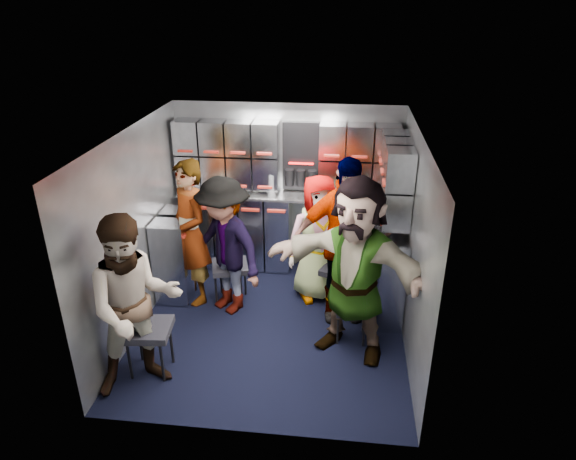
# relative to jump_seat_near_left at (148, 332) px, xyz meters

# --- Properties ---
(floor) EXTENTS (3.00, 3.00, 0.00)m
(floor) POSITION_rel_jump_seat_near_left_xyz_m (1.03, 0.85, -0.44)
(floor) COLOR black
(floor) RESTS_ON ground
(wall_back) EXTENTS (2.80, 0.04, 2.10)m
(wall_back) POSITION_rel_jump_seat_near_left_xyz_m (1.03, 2.35, 0.61)
(wall_back) COLOR gray
(wall_back) RESTS_ON ground
(wall_left) EXTENTS (0.04, 3.00, 2.10)m
(wall_left) POSITION_rel_jump_seat_near_left_xyz_m (-0.37, 0.85, 0.61)
(wall_left) COLOR gray
(wall_left) RESTS_ON ground
(wall_right) EXTENTS (0.04, 3.00, 2.10)m
(wall_right) POSITION_rel_jump_seat_near_left_xyz_m (2.43, 0.85, 0.61)
(wall_right) COLOR gray
(wall_right) RESTS_ON ground
(ceiling) EXTENTS (2.80, 3.00, 0.02)m
(ceiling) POSITION_rel_jump_seat_near_left_xyz_m (1.03, 0.85, 1.66)
(ceiling) COLOR silver
(ceiling) RESTS_ON wall_back
(cart_bank_back) EXTENTS (2.68, 0.38, 0.99)m
(cart_bank_back) POSITION_rel_jump_seat_near_left_xyz_m (1.03, 2.14, 0.05)
(cart_bank_back) COLOR #9499A3
(cart_bank_back) RESTS_ON ground
(cart_bank_left) EXTENTS (0.38, 0.76, 0.99)m
(cart_bank_left) POSITION_rel_jump_seat_near_left_xyz_m (-0.16, 1.41, 0.05)
(cart_bank_left) COLOR #9499A3
(cart_bank_left) RESTS_ON ground
(counter) EXTENTS (2.68, 0.42, 0.03)m
(counter) POSITION_rel_jump_seat_near_left_xyz_m (1.03, 2.14, 0.57)
(counter) COLOR silver
(counter) RESTS_ON cart_bank_back
(locker_bank_back) EXTENTS (2.68, 0.28, 0.82)m
(locker_bank_back) POSITION_rel_jump_seat_near_left_xyz_m (1.03, 2.20, 1.05)
(locker_bank_back) COLOR #9499A3
(locker_bank_back) RESTS_ON wall_back
(locker_bank_right) EXTENTS (0.28, 1.00, 0.82)m
(locker_bank_right) POSITION_rel_jump_seat_near_left_xyz_m (2.28, 1.55, 1.05)
(locker_bank_right) COLOR #9499A3
(locker_bank_right) RESTS_ON wall_right
(right_cabinet) EXTENTS (0.28, 1.20, 1.00)m
(right_cabinet) POSITION_rel_jump_seat_near_left_xyz_m (2.28, 1.45, 0.06)
(right_cabinet) COLOR #9499A3
(right_cabinet) RESTS_ON ground
(coffee_niche) EXTENTS (0.46, 0.16, 0.84)m
(coffee_niche) POSITION_rel_jump_seat_near_left_xyz_m (1.21, 2.26, 1.03)
(coffee_niche) COLOR black
(coffee_niche) RESTS_ON wall_back
(red_latch_strip) EXTENTS (2.60, 0.02, 0.03)m
(red_latch_strip) POSITION_rel_jump_seat_near_left_xyz_m (1.03, 1.94, 0.44)
(red_latch_strip) COLOR maroon
(red_latch_strip) RESTS_ON cart_bank_back
(jump_seat_near_left) EXTENTS (0.46, 0.44, 0.50)m
(jump_seat_near_left) POSITION_rel_jump_seat_near_left_xyz_m (0.00, 0.00, 0.00)
(jump_seat_near_left) COLOR black
(jump_seat_near_left) RESTS_ON ground
(jump_seat_mid_left) EXTENTS (0.49, 0.47, 0.47)m
(jump_seat_mid_left) POSITION_rel_jump_seat_near_left_xyz_m (0.48, 1.31, -0.03)
(jump_seat_mid_left) COLOR black
(jump_seat_mid_left) RESTS_ON ground
(jump_seat_center) EXTENTS (0.50, 0.49, 0.46)m
(jump_seat_center) POSITION_rel_jump_seat_near_left_xyz_m (1.48, 1.70, -0.04)
(jump_seat_center) COLOR black
(jump_seat_center) RESTS_ON ground
(jump_seat_mid_right) EXTENTS (0.53, 0.52, 0.49)m
(jump_seat_mid_right) POSITION_rel_jump_seat_near_left_xyz_m (1.76, 1.34, -0.01)
(jump_seat_mid_right) COLOR black
(jump_seat_mid_right) RESTS_ON ground
(jump_seat_near_right) EXTENTS (0.41, 0.39, 0.42)m
(jump_seat_near_right) POSITION_rel_jump_seat_near_left_xyz_m (1.88, 0.72, -0.07)
(jump_seat_near_right) COLOR black
(jump_seat_near_right) RESTS_ON ground
(attendant_standing) EXTENTS (0.71, 0.73, 1.69)m
(attendant_standing) POSITION_rel_jump_seat_near_left_xyz_m (0.05, 1.29, 0.40)
(attendant_standing) COLOR black
(attendant_standing) RESTS_ON ground
(attendant_arc_a) EXTENTS (1.03, 0.96, 1.69)m
(attendant_arc_a) POSITION_rel_jump_seat_near_left_xyz_m (0.00, -0.18, 0.40)
(attendant_arc_a) COLOR black
(attendant_arc_a) RESTS_ON ground
(attendant_arc_b) EXTENTS (1.17, 1.06, 1.58)m
(attendant_arc_b) POSITION_rel_jump_seat_near_left_xyz_m (0.48, 1.13, 0.34)
(attendant_arc_b) COLOR black
(attendant_arc_b) RESTS_ON ground
(attendant_arc_c) EXTENTS (0.85, 0.69, 1.50)m
(attendant_arc_c) POSITION_rel_jump_seat_near_left_xyz_m (1.48, 1.52, 0.31)
(attendant_arc_c) COLOR black
(attendant_arc_c) RESTS_ON ground
(attendant_arc_d) EXTENTS (1.12, 0.59, 1.83)m
(attendant_arc_d) POSITION_rel_jump_seat_near_left_xyz_m (1.76, 1.16, 0.47)
(attendant_arc_d) COLOR black
(attendant_arc_d) RESTS_ON ground
(attendant_arc_e) EXTENTS (1.78, 1.17, 1.84)m
(attendant_arc_e) POSITION_rel_jump_seat_near_left_xyz_m (1.88, 0.54, 0.48)
(attendant_arc_e) COLOR black
(attendant_arc_e) RESTS_ON ground
(bottle_left) EXTENTS (0.07, 0.07, 0.27)m
(bottle_left) POSITION_rel_jump_seat_near_left_xyz_m (0.85, 2.09, 0.72)
(bottle_left) COLOR white
(bottle_left) RESTS_ON counter
(bottle_mid) EXTENTS (0.07, 0.07, 0.26)m
(bottle_mid) POSITION_rel_jump_seat_near_left_xyz_m (0.88, 2.09, 0.72)
(bottle_mid) COLOR white
(bottle_mid) RESTS_ON counter
(bottle_right) EXTENTS (0.07, 0.07, 0.24)m
(bottle_right) POSITION_rel_jump_seat_near_left_xyz_m (2.03, 2.09, 0.71)
(bottle_right) COLOR white
(bottle_right) RESTS_ON counter
(cup_left) EXTENTS (0.08, 0.08, 0.10)m
(cup_left) POSITION_rel_jump_seat_near_left_xyz_m (0.44, 2.08, 0.64)
(cup_left) COLOR beige
(cup_left) RESTS_ON counter
(cup_right) EXTENTS (0.07, 0.07, 0.10)m
(cup_right) POSITION_rel_jump_seat_near_left_xyz_m (2.15, 2.08, 0.64)
(cup_right) COLOR beige
(cup_right) RESTS_ON counter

